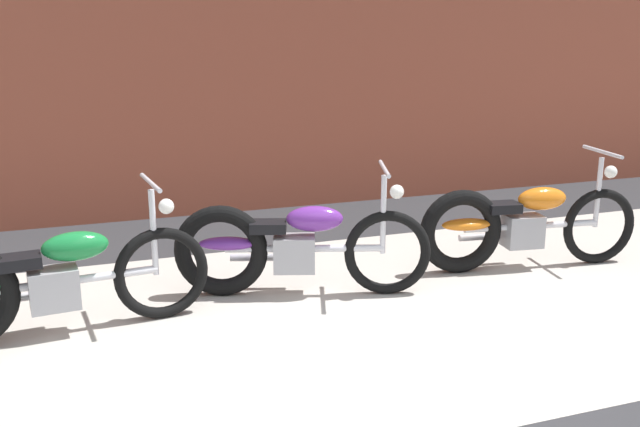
# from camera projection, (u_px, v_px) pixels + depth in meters

# --- Properties ---
(sidewalk_slab) EXTENTS (36.00, 3.50, 0.01)m
(sidewalk_slab) POSITION_uv_depth(u_px,v_px,m) (312.00, 317.00, 5.19)
(sidewalk_slab) COLOR #B2ADA3
(sidewalk_slab) RESTS_ON ground
(motorcycle_green) EXTENTS (2.01, 0.58, 1.03)m
(motorcycle_green) POSITION_uv_depth(u_px,v_px,m) (41.00, 282.00, 4.77)
(motorcycle_green) COLOR black
(motorcycle_green) RESTS_ON ground
(motorcycle_purple) EXTENTS (1.94, 0.85, 1.03)m
(motorcycle_purple) POSITION_uv_depth(u_px,v_px,m) (284.00, 246.00, 5.54)
(motorcycle_purple) COLOR black
(motorcycle_purple) RESTS_ON ground
(motorcycle_orange) EXTENTS (2.00, 0.64, 1.03)m
(motorcycle_orange) POSITION_uv_depth(u_px,v_px,m) (515.00, 225.00, 6.15)
(motorcycle_orange) COLOR black
(motorcycle_orange) RESTS_ON ground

